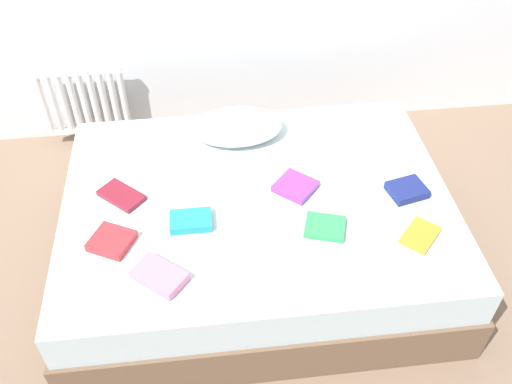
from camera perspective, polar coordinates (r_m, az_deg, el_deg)
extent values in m
plane|color=#7F6651|center=(3.17, 0.11, -6.92)|extent=(8.00, 8.00, 0.00)
cube|color=brown|center=(3.06, 0.11, -5.25)|extent=(2.00, 1.50, 0.28)
cube|color=silver|center=(2.87, 0.12, -1.98)|extent=(1.96, 1.46, 0.22)
cylinder|color=white|center=(3.97, -21.09, 8.46)|extent=(0.04, 0.04, 0.50)
cylinder|color=white|center=(3.95, -20.17, 8.58)|extent=(0.04, 0.04, 0.50)
cylinder|color=white|center=(3.93, -19.24, 8.69)|extent=(0.04, 0.04, 0.50)
cylinder|color=white|center=(3.92, -18.30, 8.80)|extent=(0.04, 0.04, 0.50)
cylinder|color=white|center=(3.91, -17.35, 8.91)|extent=(0.04, 0.04, 0.50)
cylinder|color=white|center=(3.89, -16.40, 9.02)|extent=(0.04, 0.04, 0.50)
cylinder|color=white|center=(3.88, -15.44, 9.12)|extent=(0.04, 0.04, 0.50)
cylinder|color=white|center=(3.87, -14.48, 9.23)|extent=(0.04, 0.04, 0.50)
cylinder|color=white|center=(3.86, -13.51, 9.33)|extent=(0.04, 0.04, 0.50)
cube|color=white|center=(3.79, -18.08, 11.72)|extent=(0.57, 0.04, 0.04)
cube|color=white|center=(4.03, -16.68, 6.27)|extent=(0.57, 0.04, 0.04)
ellipsoid|color=white|center=(3.13, -2.00, 6.81)|extent=(0.52, 0.35, 0.13)
cube|color=maroon|center=(2.86, -13.76, -0.35)|extent=(0.26, 0.25, 0.03)
cube|color=orange|center=(2.71, 16.63, -4.30)|extent=(0.23, 0.23, 0.02)
cube|color=teal|center=(2.66, -6.77, -2.98)|extent=(0.20, 0.14, 0.04)
cube|color=green|center=(2.65, 7.14, -3.60)|extent=(0.23, 0.21, 0.03)
cube|color=purple|center=(2.83, 4.11, 0.59)|extent=(0.26, 0.26, 0.04)
cube|color=navy|center=(2.90, 15.36, 0.20)|extent=(0.21, 0.19, 0.04)
cube|color=pink|center=(2.47, -9.97, -8.52)|extent=(0.27, 0.26, 0.05)
cube|color=red|center=(2.65, -14.72, -4.92)|extent=(0.24, 0.23, 0.04)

